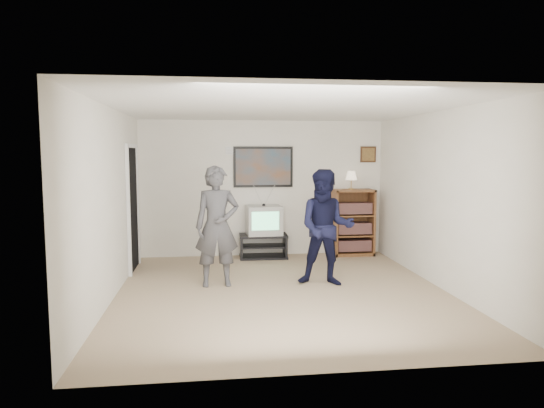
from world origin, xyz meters
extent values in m
cube|color=#92785C|center=(0.00, 0.00, 0.00)|extent=(4.50, 5.00, 0.01)
cube|color=white|center=(0.00, 0.00, 2.50)|extent=(4.50, 5.00, 0.01)
cube|color=silver|center=(0.00, 2.50, 1.25)|extent=(4.50, 0.01, 2.50)
cube|color=silver|center=(-2.25, 0.00, 1.25)|extent=(0.01, 5.00, 2.50)
cube|color=silver|center=(2.25, 0.00, 1.25)|extent=(0.01, 5.00, 2.50)
cube|color=black|center=(-0.03, 2.23, 0.41)|extent=(0.88, 0.50, 0.04)
cube|color=black|center=(-0.03, 2.23, 0.02)|extent=(0.88, 0.50, 0.04)
cube|color=black|center=(-0.43, 2.23, 0.22)|extent=(0.05, 0.46, 0.43)
cube|color=black|center=(0.37, 2.23, 0.22)|extent=(0.05, 0.46, 0.43)
imported|color=#3F3E42|center=(-0.88, 0.46, 0.86)|extent=(0.65, 0.45, 1.73)
imported|color=black|center=(0.68, 0.30, 0.84)|extent=(0.95, 0.82, 1.68)
cube|color=white|center=(-0.85, 0.69, 1.28)|extent=(0.05, 0.12, 0.03)
cube|color=white|center=(0.66, 0.48, 1.15)|extent=(0.06, 0.12, 0.03)
cube|color=black|center=(0.00, 2.48, 1.65)|extent=(1.10, 0.03, 0.75)
cube|color=white|center=(-0.55, 2.48, 1.95)|extent=(0.28, 0.02, 0.14)
cube|color=#321C10|center=(2.00, 2.48, 1.88)|extent=(0.30, 0.03, 0.30)
cube|color=black|center=(-2.23, 1.60, 1.00)|extent=(0.03, 0.85, 2.00)
camera|label=1|loc=(-0.95, -6.43, 1.90)|focal=32.00mm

